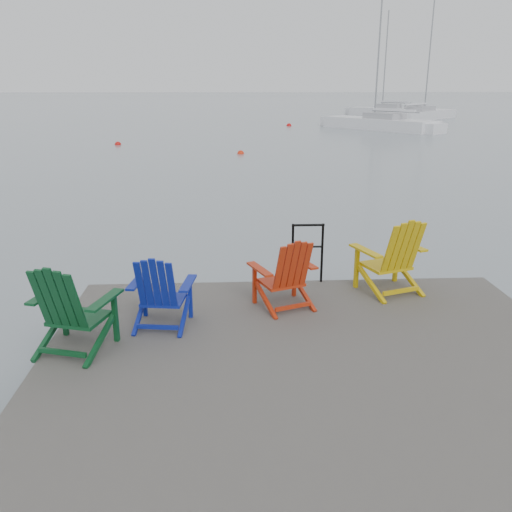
{
  "coord_description": "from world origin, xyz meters",
  "views": [
    {
      "loc": [
        -0.91,
        -5.14,
        3.36
      ],
      "look_at": [
        -0.5,
        2.67,
        0.85
      ],
      "focal_mm": 38.0,
      "sensor_mm": 36.0,
      "label": 1
    }
  ],
  "objects_px": {
    "buoy_b": "(118,145)",
    "chair_red": "(286,273)",
    "sailboat_far": "(386,112)",
    "buoy_c": "(428,129)",
    "chair_yellow": "(393,255)",
    "sailboat_mid": "(421,116)",
    "chair_blue": "(160,291)",
    "buoy_a": "(241,154)",
    "buoy_d": "(289,126)",
    "handrail": "(307,247)",
    "chair_green": "(70,307)",
    "sailboat_near": "(379,125)"
  },
  "relations": [
    {
      "from": "chair_red",
      "to": "buoy_d",
      "type": "height_order",
      "value": "chair_red"
    },
    {
      "from": "sailboat_near",
      "to": "buoy_d",
      "type": "height_order",
      "value": "sailboat_near"
    },
    {
      "from": "chair_blue",
      "to": "chair_yellow",
      "type": "distance_m",
      "value": 3.27
    },
    {
      "from": "chair_blue",
      "to": "chair_yellow",
      "type": "relative_size",
      "value": 0.86
    },
    {
      "from": "chair_yellow",
      "to": "buoy_d",
      "type": "xyz_separation_m",
      "value": [
        2.76,
        37.77,
        -1.05
      ]
    },
    {
      "from": "chair_green",
      "to": "chair_yellow",
      "type": "xyz_separation_m",
      "value": [
        4.02,
        1.57,
        0.02
      ]
    },
    {
      "from": "sailboat_near",
      "to": "sailboat_far",
      "type": "relative_size",
      "value": 1.19
    },
    {
      "from": "chair_red",
      "to": "buoy_b",
      "type": "relative_size",
      "value": 2.66
    },
    {
      "from": "handrail",
      "to": "sailboat_mid",
      "type": "bearing_deg",
      "value": 68.72
    },
    {
      "from": "sailboat_mid",
      "to": "sailboat_far",
      "type": "relative_size",
      "value": 1.28
    },
    {
      "from": "handrail",
      "to": "chair_yellow",
      "type": "bearing_deg",
      "value": -23.27
    },
    {
      "from": "buoy_a",
      "to": "buoy_c",
      "type": "relative_size",
      "value": 0.96
    },
    {
      "from": "chair_blue",
      "to": "buoy_b",
      "type": "xyz_separation_m",
      "value": [
        -5.34,
        25.31,
        -0.97
      ]
    },
    {
      "from": "buoy_a",
      "to": "buoy_b",
      "type": "bearing_deg",
      "value": 147.07
    },
    {
      "from": "sailboat_far",
      "to": "buoy_c",
      "type": "bearing_deg",
      "value": -145.37
    },
    {
      "from": "chair_yellow",
      "to": "buoy_c",
      "type": "distance_m",
      "value": 36.66
    },
    {
      "from": "handrail",
      "to": "chair_green",
      "type": "xyz_separation_m",
      "value": [
        -2.89,
        -2.06,
        -0.01
      ]
    },
    {
      "from": "sailboat_near",
      "to": "sailboat_mid",
      "type": "relative_size",
      "value": 0.93
    },
    {
      "from": "chair_red",
      "to": "sailboat_far",
      "type": "distance_m",
      "value": 54.19
    },
    {
      "from": "buoy_d",
      "to": "chair_blue",
      "type": "bearing_deg",
      "value": -98.63
    },
    {
      "from": "handrail",
      "to": "sailboat_far",
      "type": "xyz_separation_m",
      "value": [
        15.67,
        50.79,
        -0.69
      ]
    },
    {
      "from": "handrail",
      "to": "chair_yellow",
      "type": "relative_size",
      "value": 0.82
    },
    {
      "from": "chair_red",
      "to": "buoy_a",
      "type": "xyz_separation_m",
      "value": [
        -0.07,
        20.37,
        -0.99
      ]
    },
    {
      "from": "chair_red",
      "to": "buoy_c",
      "type": "distance_m",
      "value": 37.67
    },
    {
      "from": "chair_red",
      "to": "buoy_b",
      "type": "xyz_separation_m",
      "value": [
        -6.91,
        24.8,
        -0.99
      ]
    },
    {
      "from": "buoy_c",
      "to": "handrail",
      "type": "bearing_deg",
      "value": -112.66
    },
    {
      "from": "chair_green",
      "to": "chair_yellow",
      "type": "height_order",
      "value": "chair_yellow"
    },
    {
      "from": "buoy_c",
      "to": "sailboat_mid",
      "type": "bearing_deg",
      "value": 73.17
    },
    {
      "from": "chair_yellow",
      "to": "sailboat_mid",
      "type": "relative_size",
      "value": 0.08
    },
    {
      "from": "chair_green",
      "to": "buoy_d",
      "type": "bearing_deg",
      "value": 97.16
    },
    {
      "from": "sailboat_near",
      "to": "buoy_b",
      "type": "height_order",
      "value": "sailboat_near"
    },
    {
      "from": "chair_blue",
      "to": "buoy_a",
      "type": "relative_size",
      "value": 2.74
    },
    {
      "from": "chair_yellow",
      "to": "sailboat_mid",
      "type": "bearing_deg",
      "value": 50.67
    },
    {
      "from": "chair_red",
      "to": "sailboat_mid",
      "type": "bearing_deg",
      "value": 46.96
    },
    {
      "from": "chair_blue",
      "to": "sailboat_near",
      "type": "bearing_deg",
      "value": 78.48
    },
    {
      "from": "chair_blue",
      "to": "sailboat_mid",
      "type": "relative_size",
      "value": 0.07
    },
    {
      "from": "buoy_b",
      "to": "buoy_d",
      "type": "bearing_deg",
      "value": 50.15
    },
    {
      "from": "chair_yellow",
      "to": "sailboat_mid",
      "type": "distance_m",
      "value": 48.08
    },
    {
      "from": "chair_red",
      "to": "buoy_d",
      "type": "relative_size",
      "value": 2.34
    },
    {
      "from": "chair_red",
      "to": "sailboat_mid",
      "type": "xyz_separation_m",
      "value": [
        17.84,
        45.7,
        -0.63
      ]
    },
    {
      "from": "chair_blue",
      "to": "buoy_b",
      "type": "distance_m",
      "value": 25.89
    },
    {
      "from": "buoy_b",
      "to": "chair_red",
      "type": "bearing_deg",
      "value": -74.43
    },
    {
      "from": "sailboat_near",
      "to": "buoy_a",
      "type": "distance_m",
      "value": 17.7
    },
    {
      "from": "chair_yellow",
      "to": "buoy_c",
      "type": "bearing_deg",
      "value": 49.74
    },
    {
      "from": "chair_blue",
      "to": "buoy_a",
      "type": "height_order",
      "value": "chair_blue"
    },
    {
      "from": "sailboat_mid",
      "to": "sailboat_far",
      "type": "bearing_deg",
      "value": 150.71
    },
    {
      "from": "chair_green",
      "to": "sailboat_mid",
      "type": "distance_m",
      "value": 51.02
    },
    {
      "from": "buoy_b",
      "to": "chair_green",
      "type": "bearing_deg",
      "value": -80.27
    },
    {
      "from": "buoy_d",
      "to": "sailboat_far",
      "type": "bearing_deg",
      "value": 48.91
    },
    {
      "from": "chair_yellow",
      "to": "buoy_d",
      "type": "height_order",
      "value": "chair_yellow"
    }
  ]
}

